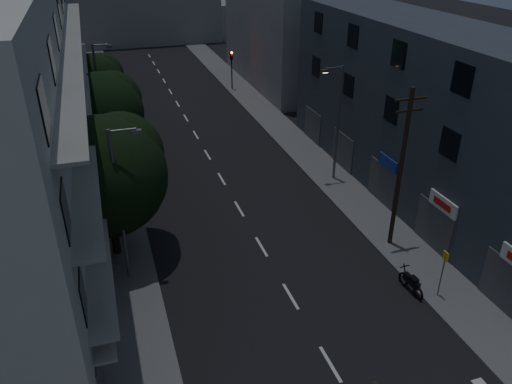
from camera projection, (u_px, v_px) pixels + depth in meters
ground at (206, 152)px, 39.92m from camera, size 160.00×160.00×0.00m
sidewalk_left at (109, 164)px, 37.85m from camera, size 3.00×90.00×0.15m
sidewalk_right at (293, 141)px, 41.93m from camera, size 3.00×90.00×0.15m
lane_markings at (191, 126)px, 45.17m from camera, size 0.15×60.50×0.01m
building_left at (16, 111)px, 27.50m from camera, size 7.00×36.00×14.00m
building_right at (427, 115)px, 31.36m from camera, size 6.19×28.00×11.00m
building_far_left at (41, 13)px, 52.19m from camera, size 6.00×20.00×16.00m
building_far_right at (276, 25)px, 54.39m from camera, size 6.00×20.00×13.00m
building_far_end at (138, 9)px, 75.33m from camera, size 24.00×8.00×10.00m
tree_near at (106, 171)px, 25.27m from camera, size 6.31×6.31×7.78m
tree_mid at (102, 111)px, 34.76m from camera, size 5.83×5.83×7.18m
tree_far at (94, 82)px, 42.52m from camera, size 5.27×5.27×6.51m
traffic_signal_far_right at (232, 62)px, 53.54m from camera, size 0.28×0.37×4.10m
traffic_signal_far_left at (106, 75)px, 49.05m from camera, size 0.28×0.37×4.10m
street_lamp_left_near at (121, 200)px, 23.51m from camera, size 1.51×0.25×8.00m
street_lamp_right at (337, 119)px, 33.45m from camera, size 1.51×0.25×8.00m
street_lamp_left_far at (101, 90)px, 39.34m from camera, size 1.51×0.25×8.00m
utility_pole at (401, 167)px, 26.08m from camera, size 1.80×0.24×9.00m
bus_stop_sign at (444, 266)px, 23.44m from camera, size 0.06×0.35×2.52m
motorcycle at (411, 283)px, 24.53m from camera, size 0.55×1.91×1.23m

